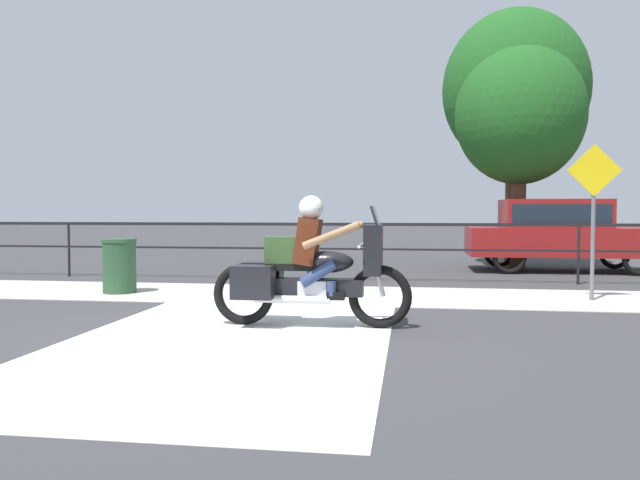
{
  "coord_description": "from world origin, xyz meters",
  "views": [
    {
      "loc": [
        2.0,
        -6.61,
        1.36
      ],
      "look_at": [
        0.75,
        1.99,
        0.96
      ],
      "focal_mm": 35.0,
      "sensor_mm": 36.0,
      "label": 1
    }
  ],
  "objects_px": {
    "tree_behind_car": "(520,115)",
    "tree_behind_sign": "(515,90)",
    "trash_bin": "(119,266)",
    "street_sign": "(594,201)",
    "motorcycle": "(308,269)",
    "parked_car": "(560,230)"
  },
  "relations": [
    {
      "from": "parked_car",
      "to": "street_sign",
      "type": "bearing_deg",
      "value": -97.03
    },
    {
      "from": "trash_bin",
      "to": "tree_behind_sign",
      "type": "distance_m",
      "value": 10.45
    },
    {
      "from": "trash_bin",
      "to": "street_sign",
      "type": "distance_m",
      "value": 7.62
    },
    {
      "from": "motorcycle",
      "to": "parked_car",
      "type": "bearing_deg",
      "value": 57.96
    },
    {
      "from": "parked_car",
      "to": "street_sign",
      "type": "distance_m",
      "value": 4.93
    },
    {
      "from": "parked_car",
      "to": "tree_behind_sign",
      "type": "distance_m",
      "value": 3.75
    },
    {
      "from": "trash_bin",
      "to": "tree_behind_car",
      "type": "distance_m",
      "value": 9.64
    },
    {
      "from": "tree_behind_sign",
      "to": "parked_car",
      "type": "bearing_deg",
      "value": -56.92
    },
    {
      "from": "parked_car",
      "to": "tree_behind_sign",
      "type": "relative_size",
      "value": 0.68
    },
    {
      "from": "tree_behind_car",
      "to": "motorcycle",
      "type": "bearing_deg",
      "value": -114.92
    },
    {
      "from": "motorcycle",
      "to": "parked_car",
      "type": "xyz_separation_m",
      "value": [
        4.56,
        7.57,
        0.26
      ]
    },
    {
      "from": "motorcycle",
      "to": "tree_behind_car",
      "type": "xyz_separation_m",
      "value": [
        3.7,
        7.96,
        2.93
      ]
    },
    {
      "from": "parked_car",
      "to": "street_sign",
      "type": "height_order",
      "value": "street_sign"
    },
    {
      "from": "motorcycle",
      "to": "street_sign",
      "type": "relative_size",
      "value": 1.0
    },
    {
      "from": "tree_behind_car",
      "to": "parked_car",
      "type": "bearing_deg",
      "value": -24.3
    },
    {
      "from": "street_sign",
      "to": "trash_bin",
      "type": "bearing_deg",
      "value": -178.47
    },
    {
      "from": "trash_bin",
      "to": "street_sign",
      "type": "height_order",
      "value": "street_sign"
    },
    {
      "from": "tree_behind_car",
      "to": "tree_behind_sign",
      "type": "bearing_deg",
      "value": 88.32
    },
    {
      "from": "motorcycle",
      "to": "street_sign",
      "type": "bearing_deg",
      "value": 33.64
    },
    {
      "from": "motorcycle",
      "to": "tree_behind_car",
      "type": "height_order",
      "value": "tree_behind_car"
    },
    {
      "from": "parked_car",
      "to": "tree_behind_car",
      "type": "height_order",
      "value": "tree_behind_car"
    },
    {
      "from": "street_sign",
      "to": "tree_behind_car",
      "type": "distance_m",
      "value": 5.65
    }
  ]
}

